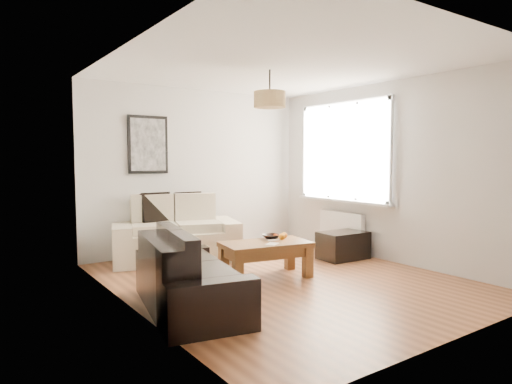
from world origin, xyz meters
TOP-DOWN VIEW (x-y plane):
  - floor at (0.00, 0.00)m, footprint 4.50×4.50m
  - ceiling at (0.00, 0.00)m, footprint 3.80×4.50m
  - wall_back at (0.00, 2.25)m, footprint 3.80×0.04m
  - wall_front at (0.00, -2.25)m, footprint 3.80×0.04m
  - wall_left at (-1.90, 0.00)m, footprint 0.04×4.50m
  - wall_right at (1.90, 0.00)m, footprint 0.04×4.50m
  - window_bay at (1.86, 0.80)m, footprint 0.14×1.90m
  - radiator at (1.82, 0.80)m, footprint 0.10×0.90m
  - poster at (-0.85, 2.22)m, footprint 0.62×0.04m
  - pendant_shade at (0.00, 0.30)m, footprint 0.40×0.40m
  - loveseat_cream at (-0.62, 1.78)m, footprint 2.00×1.46m
  - sofa_leather at (-1.43, -0.30)m, footprint 1.13×1.79m
  - coffee_table at (-0.11, 0.23)m, footprint 1.18×0.77m
  - ottoman at (1.45, 0.41)m, footprint 0.73×0.49m
  - cushion_left at (-0.83, 2.00)m, footprint 0.44×0.14m
  - cushion_right at (-0.30, 2.00)m, footprint 0.43×0.18m
  - fruit_bowl at (0.09, 0.39)m, footprint 0.23×0.23m
  - orange_a at (0.16, 0.24)m, footprint 0.09×0.09m
  - orange_b at (0.24, 0.30)m, footprint 0.10×0.10m
  - orange_c at (0.12, 0.33)m, footprint 0.06×0.06m
  - papers at (-0.13, 0.07)m, footprint 0.21×0.20m

SIDE VIEW (x-z plane):
  - floor at x=0.00m, z-range 0.00..0.00m
  - ottoman at x=1.45m, z-range 0.00..0.41m
  - coffee_table at x=-0.11m, z-range 0.00..0.45m
  - sofa_leather at x=-1.43m, z-range 0.00..0.72m
  - radiator at x=1.82m, z-range 0.12..0.64m
  - loveseat_cream at x=-0.62m, z-range 0.00..0.89m
  - papers at x=-0.13m, z-range 0.45..0.45m
  - fruit_bowl at x=0.09m, z-range 0.45..0.50m
  - orange_a at x=0.16m, z-range 0.44..0.53m
  - orange_c at x=0.12m, z-range 0.46..0.52m
  - orange_b at x=0.24m, z-range 0.45..0.53m
  - cushion_right at x=-0.30m, z-range 0.55..0.97m
  - cushion_left at x=-0.83m, z-range 0.55..0.99m
  - wall_back at x=0.00m, z-range 0.00..2.60m
  - wall_front at x=0.00m, z-range 0.00..2.60m
  - wall_left at x=-1.90m, z-range 0.00..2.60m
  - wall_right at x=1.90m, z-range 0.00..2.60m
  - window_bay at x=1.86m, z-range 0.80..2.40m
  - poster at x=-0.85m, z-range 1.26..2.13m
  - pendant_shade at x=0.00m, z-range 2.13..2.33m
  - ceiling at x=0.00m, z-range 2.60..2.60m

